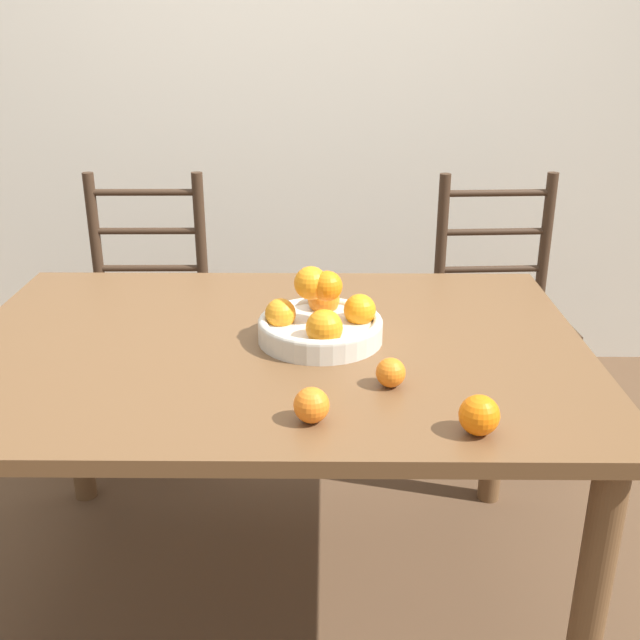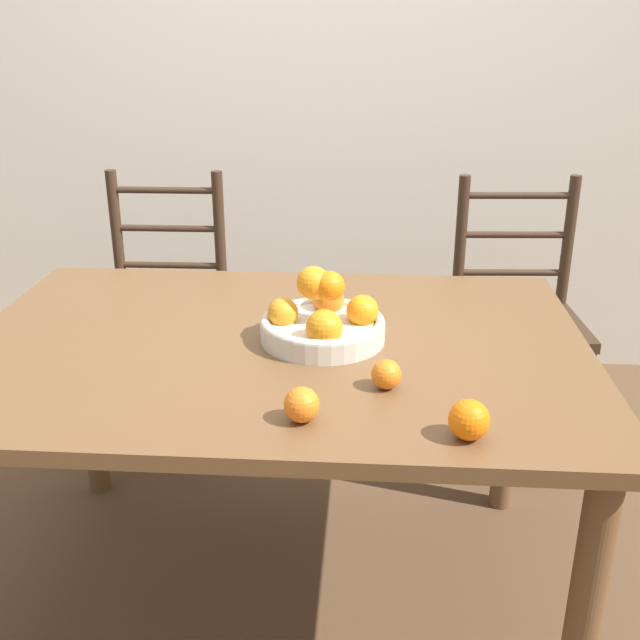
# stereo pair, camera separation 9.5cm
# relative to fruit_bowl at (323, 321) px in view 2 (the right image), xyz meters

# --- Properties ---
(ground_plane) EXTENTS (12.00, 12.00, 0.00)m
(ground_plane) POSITION_rel_fruit_bowl_xyz_m (-0.11, -0.01, -0.79)
(ground_plane) COLOR brown
(wall_back) EXTENTS (8.00, 0.06, 2.60)m
(wall_back) POSITION_rel_fruit_bowl_xyz_m (-0.11, 1.57, 0.51)
(wall_back) COLOR silver
(wall_back) RESTS_ON ground_plane
(dining_table) EXTENTS (1.48, 1.04, 0.74)m
(dining_table) POSITION_rel_fruit_bowl_xyz_m (-0.11, -0.01, -0.14)
(dining_table) COLOR brown
(dining_table) RESTS_ON ground_plane
(fruit_bowl) EXTENTS (0.30, 0.30, 0.18)m
(fruit_bowl) POSITION_rel_fruit_bowl_xyz_m (0.00, 0.00, 0.00)
(fruit_bowl) COLOR beige
(fruit_bowl) RESTS_ON dining_table
(orange_loose_0) EXTENTS (0.08, 0.08, 0.08)m
(orange_loose_0) POSITION_rel_fruit_bowl_xyz_m (0.29, -0.43, -0.01)
(orange_loose_0) COLOR orange
(orange_loose_0) RESTS_ON dining_table
(orange_loose_1) EXTENTS (0.06, 0.06, 0.06)m
(orange_loose_1) POSITION_rel_fruit_bowl_xyz_m (0.15, -0.24, -0.02)
(orange_loose_1) COLOR orange
(orange_loose_1) RESTS_ON dining_table
(orange_loose_2) EXTENTS (0.07, 0.07, 0.07)m
(orange_loose_2) POSITION_rel_fruit_bowl_xyz_m (-0.01, -0.39, -0.02)
(orange_loose_2) COLOR orange
(orange_loose_2) RESTS_ON dining_table
(chair_left) EXTENTS (0.43, 0.41, 0.96)m
(chair_left) POSITION_rel_fruit_bowl_xyz_m (-0.63, 0.83, -0.33)
(chair_left) COLOR #382619
(chair_left) RESTS_ON ground_plane
(chair_right) EXTENTS (0.44, 0.43, 0.96)m
(chair_right) POSITION_rel_fruit_bowl_xyz_m (0.62, 0.83, -0.33)
(chair_right) COLOR #382619
(chair_right) RESTS_ON ground_plane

